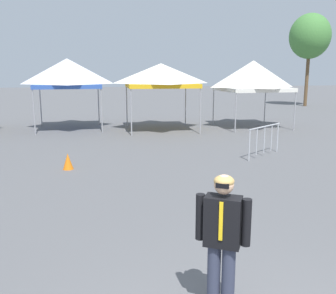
{
  "coord_description": "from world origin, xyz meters",
  "views": [
    {
      "loc": [
        -1.39,
        -3.08,
        2.93
      ],
      "look_at": [
        -0.04,
        4.84,
        1.3
      ],
      "focal_mm": 39.93,
      "sensor_mm": 36.0,
      "label": 1
    }
  ],
  "objects_px": {
    "tree_behind_tents_center": "(310,37)",
    "traffic_cone_lot_center": "(68,161)",
    "canopy_tent_left_of_center": "(161,75)",
    "canopy_tent_behind_right": "(253,76)",
    "canopy_tent_behind_left": "(68,73)",
    "person_foreground": "(222,236)",
    "crowd_barrier_mid_lot": "(265,135)"
  },
  "relations": [
    {
      "from": "traffic_cone_lot_center",
      "to": "tree_behind_tents_center",
      "type": "bearing_deg",
      "value": 45.19
    },
    {
      "from": "crowd_barrier_mid_lot",
      "to": "traffic_cone_lot_center",
      "type": "relative_size",
      "value": 3.49
    },
    {
      "from": "canopy_tent_left_of_center",
      "to": "crowd_barrier_mid_lot",
      "type": "relative_size",
      "value": 2.02
    },
    {
      "from": "canopy_tent_behind_left",
      "to": "traffic_cone_lot_center",
      "type": "distance_m",
      "value": 8.86
    },
    {
      "from": "canopy_tent_left_of_center",
      "to": "traffic_cone_lot_center",
      "type": "bearing_deg",
      "value": -118.49
    },
    {
      "from": "canopy_tent_left_of_center",
      "to": "traffic_cone_lot_center",
      "type": "xyz_separation_m",
      "value": [
        -3.99,
        -7.35,
        -2.49
      ]
    },
    {
      "from": "canopy_tent_behind_left",
      "to": "person_foreground",
      "type": "xyz_separation_m",
      "value": [
        3.09,
        -15.91,
        -1.8
      ]
    },
    {
      "from": "canopy_tent_left_of_center",
      "to": "traffic_cone_lot_center",
      "type": "height_order",
      "value": "canopy_tent_left_of_center"
    },
    {
      "from": "canopy_tent_behind_left",
      "to": "crowd_barrier_mid_lot",
      "type": "distance_m",
      "value": 10.81
    },
    {
      "from": "canopy_tent_left_of_center",
      "to": "traffic_cone_lot_center",
      "type": "relative_size",
      "value": 7.04
    },
    {
      "from": "canopy_tent_behind_left",
      "to": "person_foreground",
      "type": "relative_size",
      "value": 2.0
    },
    {
      "from": "crowd_barrier_mid_lot",
      "to": "traffic_cone_lot_center",
      "type": "xyz_separation_m",
      "value": [
        -6.63,
        -0.71,
        -0.51
      ]
    },
    {
      "from": "person_foreground",
      "to": "crowd_barrier_mid_lot",
      "type": "xyz_separation_m",
      "value": [
        4.17,
        8.17,
        -0.28
      ]
    },
    {
      "from": "person_foreground",
      "to": "tree_behind_tents_center",
      "type": "xyz_separation_m",
      "value": [
        15.7,
        25.74,
        4.72
      ]
    },
    {
      "from": "canopy_tent_behind_right",
      "to": "person_foreground",
      "type": "relative_size",
      "value": 1.98
    },
    {
      "from": "tree_behind_tents_center",
      "to": "crowd_barrier_mid_lot",
      "type": "height_order",
      "value": "tree_behind_tents_center"
    },
    {
      "from": "traffic_cone_lot_center",
      "to": "canopy_tent_left_of_center",
      "type": "bearing_deg",
      "value": 61.51
    },
    {
      "from": "tree_behind_tents_center",
      "to": "traffic_cone_lot_center",
      "type": "relative_size",
      "value": 15.67
    },
    {
      "from": "canopy_tent_behind_right",
      "to": "traffic_cone_lot_center",
      "type": "height_order",
      "value": "canopy_tent_behind_right"
    },
    {
      "from": "tree_behind_tents_center",
      "to": "canopy_tent_behind_right",
      "type": "bearing_deg",
      "value": -130.63
    },
    {
      "from": "crowd_barrier_mid_lot",
      "to": "traffic_cone_lot_center",
      "type": "distance_m",
      "value": 6.69
    },
    {
      "from": "crowd_barrier_mid_lot",
      "to": "canopy_tent_behind_right",
      "type": "bearing_deg",
      "value": 71.45
    },
    {
      "from": "canopy_tent_behind_left",
      "to": "tree_behind_tents_center",
      "type": "height_order",
      "value": "tree_behind_tents_center"
    },
    {
      "from": "canopy_tent_left_of_center",
      "to": "tree_behind_tents_center",
      "type": "bearing_deg",
      "value": 37.64
    },
    {
      "from": "canopy_tent_left_of_center",
      "to": "crowd_barrier_mid_lot",
      "type": "height_order",
      "value": "canopy_tent_left_of_center"
    },
    {
      "from": "canopy_tent_behind_right",
      "to": "person_foreground",
      "type": "xyz_separation_m",
      "value": [
        -6.45,
        -14.96,
        -1.66
      ]
    },
    {
      "from": "crowd_barrier_mid_lot",
      "to": "canopy_tent_behind_left",
      "type": "bearing_deg",
      "value": 133.16
    },
    {
      "from": "canopy_tent_behind_left",
      "to": "person_foreground",
      "type": "bearing_deg",
      "value": -79.03
    },
    {
      "from": "person_foreground",
      "to": "tree_behind_tents_center",
      "type": "bearing_deg",
      "value": 58.62
    },
    {
      "from": "canopy_tent_behind_left",
      "to": "tree_behind_tents_center",
      "type": "bearing_deg",
      "value": 27.63
    },
    {
      "from": "canopy_tent_behind_right",
      "to": "traffic_cone_lot_center",
      "type": "distance_m",
      "value": 11.9
    },
    {
      "from": "crowd_barrier_mid_lot",
      "to": "person_foreground",
      "type": "bearing_deg",
      "value": -117.06
    }
  ]
}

